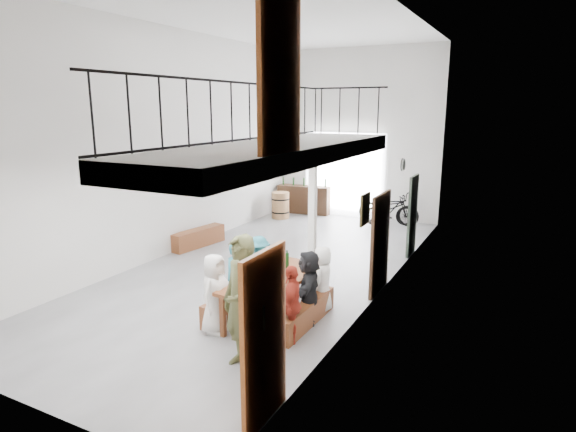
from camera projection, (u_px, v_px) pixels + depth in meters
The scene contains 24 objects.
floor at pixel (269, 267), 11.17m from camera, with size 12.00×12.00×0.00m, color slate.
room_walls at pixel (267, 110), 10.38m from camera, with size 12.00×12.00×12.00m.
gateway_portal at pixel (344, 175), 16.20m from camera, with size 2.80×0.08×2.80m, color white.
right_wall_decor at pixel (355, 224), 7.97m from camera, with size 0.07×8.28×5.07m.
balcony at pixel (281, 154), 6.92m from camera, with size 1.52×5.62×4.00m.
tasting_table at pixel (275, 282), 8.22m from camera, with size 1.09×2.28×0.79m.
bench_inner at pixel (241, 302), 8.63m from camera, with size 0.29×1.83×0.42m, color brown.
bench_wall at pixel (307, 314), 8.15m from camera, with size 0.23×1.77×0.41m, color brown.
tableware at pixel (272, 269), 8.18m from camera, with size 0.66×1.46×0.35m.
side_bench at pixel (198, 238), 12.78m from camera, with size 0.36×1.66×0.47m, color brown.
oak_barrel at pixel (280, 205), 15.97m from camera, with size 0.59×0.59×0.87m.
serving_counter at pixel (304, 199), 16.75m from camera, with size 1.82×0.50×0.96m, color #341F14.
counter_bottles at pixel (304, 182), 16.60m from camera, with size 1.56×0.28×0.28m.
guest_left_a at pixel (215, 294), 7.82m from camera, with size 0.65×0.42×1.33m, color white.
guest_left_b at pixel (238, 279), 8.48m from camera, with size 0.49×0.32×1.35m, color #256F7E.
guest_left_c at pixel (247, 274), 8.89m from camera, with size 0.59×0.46×1.22m, color white.
guest_left_d at pixel (259, 267), 9.31m from camera, with size 0.79×0.45×1.22m, color #256F7E.
guest_right_a at pixel (292, 304), 7.51m from camera, with size 0.74×0.31×1.26m, color #9E281B.
guest_right_b at pixel (309, 287), 8.17m from camera, with size 1.19×0.38×1.29m, color black.
guest_right_c at pixel (322, 279), 8.67m from camera, with size 0.59×0.38×1.21m, color white.
host_standing at pixel (241, 303), 6.65m from camera, with size 0.71×0.47×1.95m, color #4F522E.
potted_plant at pixel (383, 262), 10.79m from camera, with size 0.40×0.35×0.45m, color #1D4B22.
bicycle_near at pixel (388, 208), 15.14m from camera, with size 0.68×1.95×1.03m, color black.
bicycle_far at pixel (390, 211), 14.97m from camera, with size 0.44×1.57×0.95m, color black.
Camera 1 is at (5.23, -9.27, 3.64)m, focal length 30.00 mm.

